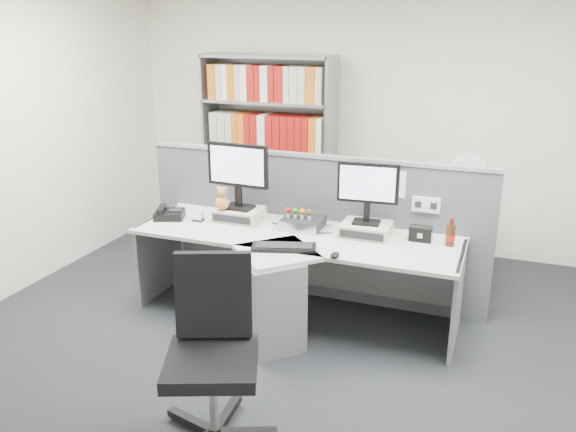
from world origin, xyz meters
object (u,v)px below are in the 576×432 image
at_px(desk_calendar, 198,216).
at_px(filing_cabinet, 461,246).
at_px(shelving_unit, 269,153).
at_px(keyboard, 284,247).
at_px(desk_phone, 169,214).
at_px(speaker, 421,234).
at_px(monitor_left, 238,170).
at_px(mouse, 335,255).
at_px(desk_fan, 468,175).
at_px(monitor_right, 368,188).
at_px(office_chair, 213,347).
at_px(desktop_pc, 303,223).
at_px(cola_bottle, 450,235).
at_px(desk, 285,275).

xyz_separation_m(desk_calendar, filing_cabinet, (2.08, 1.17, -0.42)).
distance_m(shelving_unit, filing_cabinet, 2.24).
bearing_deg(keyboard, desk_phone, 164.62).
relative_size(keyboard, shelving_unit, 0.25).
relative_size(keyboard, speaker, 2.95).
relative_size(monitor_left, desk_phone, 1.85).
distance_m(keyboard, mouse, 0.40).
distance_m(desk_calendar, desk_fan, 2.40).
bearing_deg(monitor_left, filing_cabinet, 29.87).
distance_m(monitor_right, keyboard, 0.80).
distance_m(desk_phone, office_chair, 1.95).
bearing_deg(office_chair, desk_calendar, 121.23).
height_order(shelving_unit, desk_fan, shelving_unit).
relative_size(desk_fan, office_chair, 0.50).
xyz_separation_m(monitor_left, desk_fan, (1.77, 1.02, -0.12)).
bearing_deg(desk_phone, monitor_left, 17.00).
distance_m(desk_calendar, filing_cabinet, 2.42).
distance_m(mouse, desk_phone, 1.62).
xyz_separation_m(desk_phone, desk_calendar, (0.27, 0.02, 0.01)).
distance_m(keyboard, shelving_unit, 2.19).
bearing_deg(monitor_left, desktop_pc, -0.83).
height_order(desktop_pc, keyboard, desktop_pc).
distance_m(monitor_right, desk_phone, 1.72).
height_order(cola_bottle, shelving_unit, shelving_unit).
relative_size(monitor_left, office_chair, 0.52).
height_order(monitor_right, desk_calendar, monitor_right).
bearing_deg(mouse, monitor_right, 79.63).
bearing_deg(desk_phone, speaker, 5.64).
relative_size(filing_cabinet, office_chair, 0.66).
bearing_deg(keyboard, desktop_pc, 92.89).
relative_size(monitor_left, keyboard, 1.09).
height_order(desk_phone, speaker, speaker).
bearing_deg(desk_phone, desk, -10.24).
relative_size(desk, speaker, 15.17).
xyz_separation_m(monitor_right, shelving_unit, (-1.43, 1.47, -0.13)).
bearing_deg(keyboard, desk, 105.32).
xyz_separation_m(monitor_right, desktop_pc, (-0.52, -0.01, -0.35)).
distance_m(monitor_left, filing_cabinet, 2.19).
distance_m(shelving_unit, desk_fan, 2.15).
height_order(monitor_left, desk_calendar, monitor_left).
xyz_separation_m(desk, shelving_unit, (-0.90, 1.85, 0.52)).
distance_m(desk_phone, cola_bottle, 2.33).
bearing_deg(desk_phone, mouse, -12.62).
xyz_separation_m(monitor_left, cola_bottle, (1.74, -0.00, -0.35)).
height_order(monitor_right, desk_fan, monitor_right).
distance_m(desk, shelving_unit, 2.12).
relative_size(mouse, desk_calendar, 0.91).
height_order(desk, mouse, mouse).
bearing_deg(monitor_left, monitor_right, -0.01).
xyz_separation_m(desk, desk_phone, (-1.15, 0.21, 0.30)).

